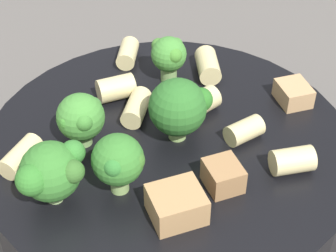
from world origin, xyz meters
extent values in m
plane|color=#5B5651|center=(0.00, 0.00, 0.00)|extent=(2.00, 2.00, 0.00)
cylinder|color=black|center=(0.00, 0.00, 0.02)|extent=(0.23, 0.23, 0.04)
cylinder|color=beige|center=(0.00, 0.00, 0.03)|extent=(0.21, 0.21, 0.01)
torus|color=black|center=(0.00, 0.00, 0.03)|extent=(0.23, 0.23, 0.00)
cylinder|color=#84AD60|center=(0.01, 0.05, 0.04)|extent=(0.01, 0.01, 0.01)
sphere|color=#478E38|center=(0.01, 0.05, 0.06)|extent=(0.03, 0.03, 0.03)
sphere|color=#449434|center=(0.01, 0.06, 0.06)|extent=(0.01, 0.01, 0.01)
sphere|color=#437F3A|center=(0.02, 0.04, 0.06)|extent=(0.01, 0.01, 0.01)
sphere|color=#3F8131|center=(0.00, 0.05, 0.06)|extent=(0.01, 0.01, 0.01)
cylinder|color=#93B766|center=(-0.03, 0.04, 0.04)|extent=(0.01, 0.01, 0.01)
sphere|color=#387A2D|center=(-0.03, 0.04, 0.06)|extent=(0.03, 0.03, 0.03)
sphere|color=#396E27|center=(-0.04, 0.03, 0.06)|extent=(0.01, 0.01, 0.01)
sphere|color=#31792F|center=(-0.04, 0.04, 0.06)|extent=(0.01, 0.01, 0.01)
cylinder|color=#84AD60|center=(0.06, -0.02, 0.04)|extent=(0.01, 0.01, 0.01)
sphere|color=#478E38|center=(0.06, -0.02, 0.06)|extent=(0.02, 0.02, 0.02)
sphere|color=#478232|center=(0.07, -0.01, 0.06)|extent=(0.01, 0.01, 0.01)
sphere|color=#468A2F|center=(0.05, -0.02, 0.06)|extent=(0.01, 0.01, 0.01)
sphere|color=#439431|center=(0.07, -0.02, 0.06)|extent=(0.01, 0.01, 0.01)
cylinder|color=#93B766|center=(0.00, -0.01, 0.04)|extent=(0.01, 0.01, 0.01)
sphere|color=#2D6B28|center=(0.00, -0.01, 0.06)|extent=(0.04, 0.04, 0.04)
sphere|color=#2C6E24|center=(0.00, -0.02, 0.06)|extent=(0.01, 0.01, 0.01)
sphere|color=#28612A|center=(0.01, -0.01, 0.06)|extent=(0.01, 0.01, 0.01)
cylinder|color=#9EC175|center=(-0.03, 0.07, 0.04)|extent=(0.01, 0.01, 0.01)
sphere|color=#387A2D|center=(-0.03, 0.07, 0.06)|extent=(0.03, 0.03, 0.03)
sphere|color=#376828|center=(-0.04, 0.06, 0.06)|extent=(0.01, 0.01, 0.01)
sphere|color=#347A2B|center=(-0.04, 0.08, 0.06)|extent=(0.02, 0.02, 0.02)
sphere|color=#367B2F|center=(-0.03, 0.06, 0.06)|extent=(0.01, 0.01, 0.01)
cylinder|color=beige|center=(0.06, -0.05, 0.04)|extent=(0.03, 0.02, 0.02)
cylinder|color=beige|center=(0.02, -0.03, 0.04)|extent=(0.02, 0.03, 0.02)
cylinder|color=beige|center=(0.05, 0.02, 0.05)|extent=(0.02, 0.03, 0.02)
cylinder|color=beige|center=(0.00, 0.09, 0.04)|extent=(0.03, 0.03, 0.01)
cylinder|color=beige|center=(-0.01, -0.04, 0.04)|extent=(0.02, 0.03, 0.01)
cylinder|color=beige|center=(-0.05, -0.06, 0.04)|extent=(0.02, 0.02, 0.02)
cylinder|color=beige|center=(0.03, 0.01, 0.04)|extent=(0.03, 0.03, 0.01)
cylinder|color=beige|center=(0.09, 0.01, 0.04)|extent=(0.03, 0.02, 0.01)
cube|color=tan|center=(0.01, -0.09, 0.04)|extent=(0.02, 0.02, 0.01)
cube|color=tan|center=(-0.06, 0.01, 0.05)|extent=(0.03, 0.03, 0.02)
cube|color=#A87A4C|center=(-0.05, -0.02, 0.04)|extent=(0.02, 0.02, 0.02)
camera|label=1|loc=(-0.25, 0.07, 0.27)|focal=60.00mm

